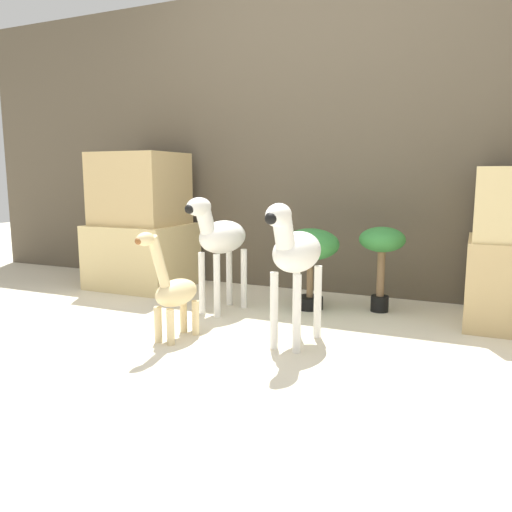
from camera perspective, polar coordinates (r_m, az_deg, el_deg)
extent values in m
plane|color=beige|center=(2.36, -3.41, -11.99)|extent=(14.00, 14.00, 0.00)
cube|color=brown|center=(3.72, 8.07, 12.86)|extent=(6.40, 0.08, 2.20)
cube|color=#DBC184|center=(3.97, -12.86, 0.07)|extent=(0.70, 0.61, 0.49)
cube|color=tan|center=(3.93, -13.12, 7.48)|extent=(0.61, 0.53, 0.54)
cylinder|color=white|center=(2.43, 4.69, -6.61)|extent=(0.04, 0.04, 0.39)
cylinder|color=white|center=(2.48, 2.08, -6.25)|extent=(0.04, 0.04, 0.39)
cylinder|color=white|center=(2.67, 7.05, -5.22)|extent=(0.04, 0.04, 0.39)
cylinder|color=white|center=(2.71, 4.62, -4.93)|extent=(0.04, 0.04, 0.39)
ellipsoid|color=white|center=(2.51, 4.74, 0.48)|extent=(0.24, 0.40, 0.21)
cylinder|color=white|center=(2.35, 3.16, 2.89)|extent=(0.11, 0.15, 0.19)
ellipsoid|color=white|center=(2.30, 2.60, 4.68)|extent=(0.12, 0.19, 0.11)
sphere|color=black|center=(2.23, 1.70, 4.31)|extent=(0.06, 0.06, 0.06)
cube|color=black|center=(2.35, 3.16, 3.10)|extent=(0.03, 0.08, 0.16)
cylinder|color=white|center=(3.04, -4.49, -3.40)|extent=(0.04, 0.04, 0.39)
cylinder|color=white|center=(3.12, -6.20, -3.10)|extent=(0.04, 0.04, 0.39)
cylinder|color=white|center=(3.24, -1.39, -2.59)|extent=(0.04, 0.04, 0.39)
cylinder|color=white|center=(3.32, -3.08, -2.33)|extent=(0.04, 0.04, 0.39)
ellipsoid|color=white|center=(3.13, -3.80, 2.19)|extent=(0.29, 0.42, 0.21)
cylinder|color=white|center=(3.00, -5.83, 4.19)|extent=(0.12, 0.16, 0.19)
ellipsoid|color=white|center=(2.96, -6.55, 5.61)|extent=(0.14, 0.20, 0.11)
sphere|color=black|center=(2.90, -7.61, 5.34)|extent=(0.06, 0.06, 0.06)
cube|color=black|center=(3.00, -5.83, 4.35)|extent=(0.04, 0.08, 0.16)
cylinder|color=beige|center=(2.59, -9.74, -8.01)|extent=(0.04, 0.04, 0.19)
cylinder|color=beige|center=(2.64, -11.12, -7.68)|extent=(0.04, 0.04, 0.19)
cylinder|color=beige|center=(2.73, -6.92, -7.02)|extent=(0.04, 0.04, 0.19)
cylinder|color=beige|center=(2.79, -8.28, -6.74)|extent=(0.04, 0.04, 0.19)
ellipsoid|color=beige|center=(2.65, -9.07, -4.15)|extent=(0.18, 0.30, 0.14)
cylinder|color=beige|center=(2.53, -10.98, -0.86)|extent=(0.07, 0.15, 0.30)
ellipsoid|color=beige|center=(2.44, -12.54, 1.90)|extent=(0.08, 0.12, 0.07)
sphere|color=brown|center=(2.41, -13.32, 1.65)|extent=(0.03, 0.03, 0.03)
cylinder|color=black|center=(3.27, 6.13, -5.32)|extent=(0.18, 0.18, 0.08)
cylinder|color=brown|center=(3.23, 6.18, -2.56)|extent=(0.04, 0.04, 0.24)
ellipsoid|color=#337F38|center=(3.20, 6.25, 1.34)|extent=(0.37, 0.37, 0.20)
cylinder|color=black|center=(3.28, 13.94, -5.30)|extent=(0.11, 0.11, 0.10)
cylinder|color=brown|center=(3.24, 14.07, -2.01)|extent=(0.05, 0.05, 0.28)
ellipsoid|color=#337F38|center=(3.20, 14.22, 1.85)|extent=(0.29, 0.29, 0.16)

